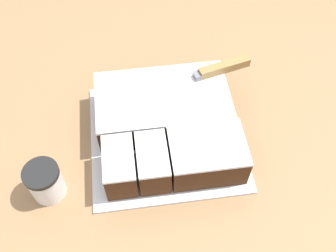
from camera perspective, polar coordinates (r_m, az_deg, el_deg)
ground_plane at (r=1.81m, az=-0.56°, el=-15.34°), size 8.00×8.00×0.00m
countertop at (r=1.39m, az=-0.72°, el=-8.95°), size 1.40×1.10×0.91m
cake_board at (r=0.94m, az=0.00°, el=-1.59°), size 0.36×0.34×0.01m
cake at (r=0.91m, az=0.12°, el=0.12°), size 0.31×0.30×0.09m
knife at (r=0.95m, az=6.80°, el=8.03°), size 0.30×0.09×0.02m
coffee_cup at (r=0.88m, az=-17.39°, el=-7.74°), size 0.08×0.08×0.09m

